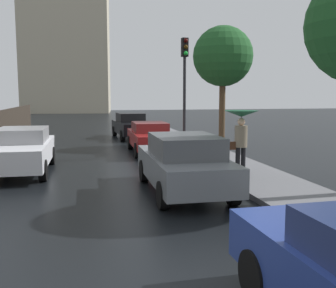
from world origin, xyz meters
TOP-DOWN VIEW (x-y plane):
  - car_red_mid_road at (2.90, 12.53)m, footprint 1.77×4.31m
  - car_black_far_ahead at (2.77, 18.65)m, footprint 1.99×4.50m
  - car_grey_behind_camera at (2.56, 5.19)m, footprint 1.91×4.49m
  - car_white_far_lane at (-1.99, 8.91)m, footprint 1.86×4.52m
  - pedestrian_with_umbrella_far at (4.66, 6.47)m, footprint 1.02×1.02m
  - traffic_light at (4.14, 11.32)m, footprint 0.26×0.39m
  - street_tree_mid at (6.81, 14.19)m, footprint 2.95×2.95m
  - distant_tower at (-1.88, 53.68)m, footprint 12.24×9.12m

SIDE VIEW (x-z plane):
  - car_red_mid_road at x=2.90m, z-range 0.04..1.38m
  - car_black_far_ahead at x=2.77m, z-range 0.01..1.48m
  - car_white_far_lane at x=-1.99m, z-range 0.03..1.49m
  - car_grey_behind_camera at x=2.56m, z-range 0.03..1.56m
  - pedestrian_with_umbrella_far at x=4.66m, z-range 0.67..2.62m
  - traffic_light at x=4.14m, z-range 1.02..5.73m
  - street_tree_mid at x=6.81m, z-range 1.44..7.34m
  - distant_tower at x=-1.88m, z-range -1.74..25.91m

